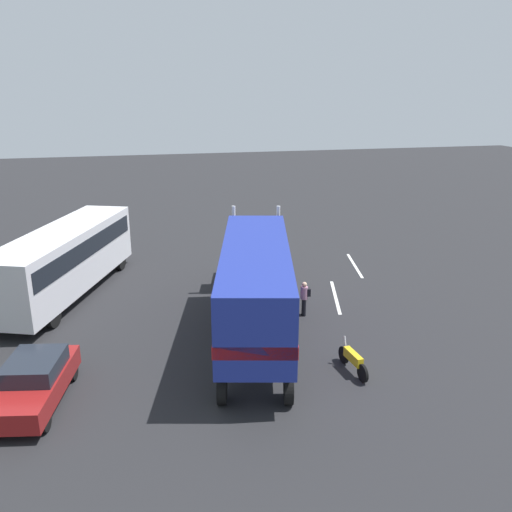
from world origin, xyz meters
name	(u,v)px	position (x,y,z in m)	size (l,w,h in m)	color
ground_plane	(256,286)	(0.00, 0.00, 0.00)	(120.00, 120.00, 0.00)	#232326
lane_stripe_near	(335,297)	(-2.46, -3.50, 0.01)	(4.40, 0.16, 0.01)	silver
lane_stripe_mid	(355,265)	(1.93, -6.42, 0.01)	(4.40, 0.16, 0.01)	silver
semi_truck	(256,277)	(-5.43, 1.32, 2.52)	(14.35, 5.76, 4.50)	silver
person_bystander	(304,297)	(-4.24, -1.26, 0.89)	(0.34, 0.47, 1.63)	black
parked_bus	(65,256)	(0.91, 9.54, 2.07)	(11.18, 6.32, 3.40)	silver
parked_car	(34,381)	(-9.03, 9.62, 0.81)	(4.66, 2.58, 1.57)	maroon
motorcycle	(353,360)	(-9.52, -1.40, 0.48)	(2.11, 0.34, 1.12)	black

